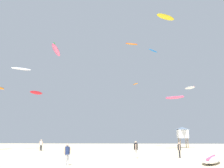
# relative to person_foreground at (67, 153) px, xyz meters

# --- Properties ---
(person_foreground) EXTENTS (0.47, 0.39, 1.71)m
(person_foreground) POSITION_rel_person_foreground_xyz_m (0.00, 0.00, 0.00)
(person_foreground) COLOR silver
(person_foreground) RESTS_ON ground
(person_midground) EXTENTS (0.41, 0.60, 1.80)m
(person_midground) POSITION_rel_person_foreground_xyz_m (5.89, 6.48, 0.05)
(person_midground) COLOR silver
(person_midground) RESTS_ON ground
(person_left) EXTENTS (0.37, 0.54, 1.63)m
(person_left) POSITION_rel_person_foreground_xyz_m (10.70, 7.37, -0.05)
(person_left) COLOR #2D2D33
(person_left) RESTS_ON ground
(person_right) EXTENTS (0.58, 0.40, 1.77)m
(person_right) POSITION_rel_person_foreground_xyz_m (-9.07, 19.19, 0.03)
(person_right) COLOR #2D2D33
(person_right) RESTS_ON ground
(kite_grounded_near) EXTENTS (3.41, 5.03, 0.58)m
(kite_grounded_near) POSITION_rel_person_foreground_xyz_m (12.24, 2.16, -0.72)
(kite_grounded_near) COLOR white
(kite_grounded_near) RESTS_ON ground
(lifeguard_tower) EXTENTS (2.30, 2.30, 4.15)m
(lifeguard_tower) POSITION_rel_person_foreground_xyz_m (16.45, 29.65, 2.05)
(lifeguard_tower) COLOR #8C704C
(lifeguard_tower) RESTS_ON ground
(kite_aloft_0) EXTENTS (2.70, 1.51, 0.47)m
(kite_aloft_0) POSITION_rel_person_foreground_xyz_m (6.27, 24.79, 19.53)
(kite_aloft_0) COLOR orange
(kite_aloft_1) EXTENTS (1.92, 4.57, 1.12)m
(kite_aloft_1) POSITION_rel_person_foreground_xyz_m (-4.65, 10.31, 12.94)
(kite_aloft_1) COLOR #E5598C
(kite_aloft_2) EXTENTS (1.56, 2.16, 0.31)m
(kite_aloft_2) POSITION_rel_person_foreground_xyz_m (7.33, 33.88, 13.27)
(kite_aloft_2) COLOR orange
(kite_aloft_3) EXTENTS (4.56, 3.31, 0.73)m
(kite_aloft_3) POSITION_rel_person_foreground_xyz_m (16.44, 35.07, 10.16)
(kite_aloft_3) COLOR #E5598C
(kite_aloft_4) EXTENTS (2.79, 2.99, 0.66)m
(kite_aloft_4) POSITION_rel_person_foreground_xyz_m (11.54, 32.42, 20.86)
(kite_aloft_4) COLOR blue
(kite_aloft_5) EXTENTS (1.96, 2.32, 0.59)m
(kite_aloft_5) POSITION_rel_person_foreground_xyz_m (17.97, 27.50, 10.90)
(kite_aloft_5) COLOR white
(kite_aloft_6) EXTENTS (3.59, 2.61, 0.77)m
(kite_aloft_6) POSITION_rel_person_foreground_xyz_m (-14.70, 21.60, 13.71)
(kite_aloft_6) COLOR white
(kite_aloft_7) EXTENTS (4.16, 3.36, 0.65)m
(kite_aloft_7) POSITION_rel_person_foreground_xyz_m (12.59, 20.69, 23.09)
(kite_aloft_7) COLOR yellow
(kite_aloft_8) EXTENTS (2.14, 2.99, 0.74)m
(kite_aloft_8) POSITION_rel_person_foreground_xyz_m (-12.40, 24.01, 9.55)
(kite_aloft_8) COLOR red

